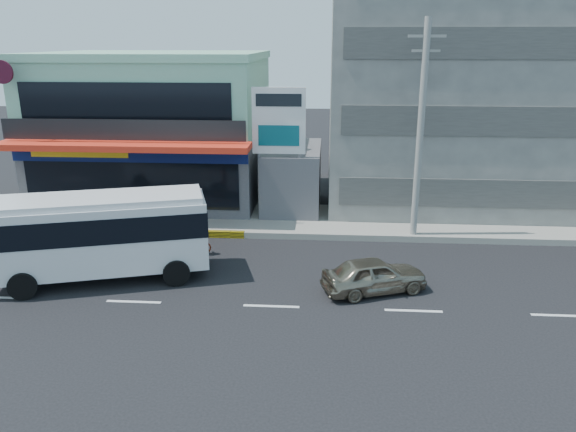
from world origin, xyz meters
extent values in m
plane|color=black|center=(0.00, 0.00, 0.00)|extent=(120.00, 120.00, 0.00)
cube|color=gray|center=(5.00, 9.50, 0.15)|extent=(70.00, 5.00, 0.30)
cube|color=#4A494F|center=(-8.00, 14.00, 2.00)|extent=(12.00, 10.00, 4.00)
cube|color=#88C1A0|center=(-8.00, 14.00, 6.00)|extent=(12.00, 10.00, 4.00)
cube|color=red|center=(-8.00, 8.20, 4.15)|extent=(12.40, 1.80, 0.30)
cube|color=#0B164E|center=(-8.00, 8.95, 3.60)|extent=(12.00, 0.12, 0.80)
cube|color=black|center=(-8.00, 8.98, 2.10)|extent=(11.00, 0.06, 2.60)
cube|color=gray|center=(10.00, 15.00, 7.00)|extent=(16.00, 12.00, 14.00)
cube|color=#4A494F|center=(0.00, 12.00, 1.75)|extent=(3.00, 6.00, 3.50)
cylinder|color=slate|center=(0.00, 11.00, 3.58)|extent=(1.50, 1.50, 0.15)
cylinder|color=gray|center=(-1.50, 9.20, 3.25)|extent=(0.16, 0.16, 6.50)
cylinder|color=gray|center=(0.50, 9.20, 3.25)|extent=(0.16, 0.16, 6.50)
cube|color=white|center=(-0.50, 9.20, 5.30)|extent=(2.60, 0.18, 3.20)
cylinder|color=#999993|center=(6.00, 7.40, 5.00)|extent=(0.30, 0.30, 10.00)
cube|color=#999993|center=(6.00, 7.40, 9.20)|extent=(1.60, 0.12, 0.12)
cube|color=#999993|center=(6.00, 7.40, 8.60)|extent=(1.20, 0.10, 0.10)
cube|color=silver|center=(-6.80, 1.96, 1.83)|extent=(8.39, 4.71, 2.63)
cube|color=black|center=(-6.80, 1.96, 2.35)|extent=(8.47, 4.78, 0.97)
cube|color=silver|center=(-6.80, 1.96, 3.26)|extent=(8.11, 4.43, 0.23)
cylinder|color=black|center=(-9.07, -0.04, 0.51)|extent=(1.08, 0.60, 1.03)
cylinder|color=black|center=(-9.79, 2.37, 0.51)|extent=(1.08, 0.60, 1.03)
cylinder|color=black|center=(-3.80, 1.54, 0.51)|extent=(1.08, 0.60, 1.03)
cylinder|color=black|center=(-4.53, 3.95, 0.51)|extent=(1.08, 0.60, 1.03)
imported|color=gray|center=(3.72, 1.50, 0.67)|extent=(4.23, 2.85, 1.34)
imported|color=#62210E|center=(-4.00, 4.82, 0.45)|extent=(1.77, 0.86, 0.89)
imported|color=#66594C|center=(-4.00, 4.82, 1.36)|extent=(0.48, 0.65, 1.63)
camera|label=1|loc=(1.87, -17.96, 9.06)|focal=35.00mm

